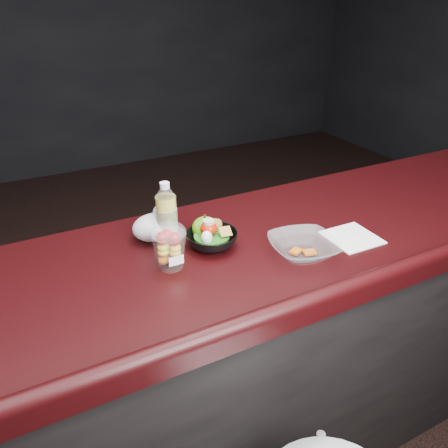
# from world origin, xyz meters

# --- Properties ---
(counter) EXTENTS (4.06, 0.71, 1.02)m
(counter) POSITION_xyz_m (0.00, 0.30, 0.51)
(counter) COLOR black
(counter) RESTS_ON ground
(lemonade_bottle) EXTENTS (0.07, 0.07, 0.21)m
(lemonade_bottle) POSITION_xyz_m (-0.11, 0.44, 1.11)
(lemonade_bottle) COLOR gold
(lemonade_bottle) RESTS_ON counter
(fruit_cup) EXTENTS (0.10, 0.10, 0.15)m
(fruit_cup) POSITION_xyz_m (-0.16, 0.29, 1.09)
(fruit_cup) COLOR white
(fruit_cup) RESTS_ON counter
(green_apple) EXTENTS (0.09, 0.09, 0.09)m
(green_apple) POSITION_xyz_m (0.00, 0.39, 1.06)
(green_apple) COLOR #2C750D
(green_apple) RESTS_ON counter
(plastic_bag) EXTENTS (0.15, 0.12, 0.11)m
(plastic_bag) POSITION_xyz_m (-0.14, 0.47, 1.07)
(plastic_bag) COLOR silver
(plastic_bag) RESTS_ON counter
(snack_bowl) EXTENTS (0.19, 0.19, 0.09)m
(snack_bowl) POSITION_xyz_m (0.00, 0.34, 1.05)
(snack_bowl) COLOR black
(snack_bowl) RESTS_ON counter
(takeout_bowl) EXTENTS (0.25, 0.25, 0.05)m
(takeout_bowl) POSITION_xyz_m (0.23, 0.16, 1.05)
(takeout_bowl) COLOR silver
(takeout_bowl) RESTS_ON counter
(paper_napkin) EXTENTS (0.16, 0.16, 0.00)m
(paper_napkin) POSITION_xyz_m (0.44, 0.17, 1.02)
(paper_napkin) COLOR white
(paper_napkin) RESTS_ON counter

